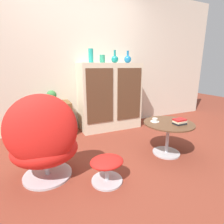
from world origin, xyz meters
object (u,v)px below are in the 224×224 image
at_px(vase_inner_left, 102,59).
at_px(vase_rightmost, 128,59).
at_px(coffee_table, 168,132).
at_px(sideboard, 110,97).
at_px(ottoman, 107,165).
at_px(vase_leftmost, 91,56).
at_px(potted_plant, 52,96).
at_px(teacup, 155,120).
at_px(vase_inner_right, 115,59).
at_px(tv_console, 52,119).
at_px(egg_chair, 44,141).
at_px(book_stack, 180,122).

xyz_separation_m(vase_inner_left, vase_rightmost, (0.52, 0.00, 0.01)).
bearing_deg(coffee_table, sideboard, 102.56).
bearing_deg(sideboard, ottoman, -114.63).
xyz_separation_m(vase_leftmost, potted_plant, (-0.70, 0.03, -0.66)).
bearing_deg(vase_inner_left, teacup, -76.61).
bearing_deg(vase_leftmost, vase_rightmost, 0.00).
height_order(ottoman, vase_rightmost, vase_rightmost).
height_order(vase_leftmost, vase_inner_right, vase_leftmost).
height_order(coffee_table, vase_inner_left, vase_inner_left).
distance_m(sideboard, tv_console, 1.12).
height_order(sideboard, coffee_table, sideboard).
distance_m(vase_leftmost, vase_inner_left, 0.22).
xyz_separation_m(egg_chair, ottoman, (0.57, -0.30, -0.26)).
bearing_deg(book_stack, potted_plant, 134.27).
height_order(ottoman, book_stack, book_stack).
bearing_deg(coffee_table, ottoman, -167.16).
bearing_deg(coffee_table, vase_inner_right, 98.10).
distance_m(vase_inner_left, potted_plant, 1.10).
relative_size(tv_console, vase_inner_right, 2.83).
xyz_separation_m(tv_console, egg_chair, (-0.20, -1.27, 0.16)).
height_order(potted_plant, teacup, potted_plant).
relative_size(tv_console, coffee_table, 0.97).
height_order(coffee_table, vase_rightmost, vase_rightmost).
bearing_deg(ottoman, vase_rightmost, 54.98).
xyz_separation_m(tv_console, vase_inner_right, (1.18, -0.03, 1.02)).
xyz_separation_m(sideboard, egg_chair, (-1.28, -1.23, -0.17)).
distance_m(ottoman, coffee_table, 1.03).
distance_m(ottoman, vase_rightmost, 2.19).
relative_size(vase_rightmost, teacup, 1.89).
relative_size(vase_leftmost, vase_inner_left, 1.71).
distance_m(ottoman, vase_leftmost, 1.96).
distance_m(coffee_table, book_stack, 0.21).
height_order(vase_rightmost, teacup, vase_rightmost).
distance_m(tv_console, book_stack, 2.06).
relative_size(ottoman, vase_rightmost, 1.59).
distance_m(teacup, book_stack, 0.31).
distance_m(coffee_table, teacup, 0.23).
distance_m(sideboard, ottoman, 1.74).
relative_size(vase_inner_right, vase_rightmost, 1.02).
bearing_deg(vase_inner_left, book_stack, -70.20).
bearing_deg(tv_console, coffee_table, -44.60).
relative_size(tv_console, ottoman, 1.80).
xyz_separation_m(sideboard, vase_inner_right, (0.10, 0.00, 0.69)).
bearing_deg(sideboard, coffee_table, -77.44).
xyz_separation_m(coffee_table, vase_inner_right, (-0.19, 1.31, 0.99)).
bearing_deg(tv_console, sideboard, -2.05).
distance_m(egg_chair, potted_plant, 1.32).
height_order(potted_plant, book_stack, potted_plant).
height_order(coffee_table, teacup, teacup).
bearing_deg(ottoman, potted_plant, 102.37).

